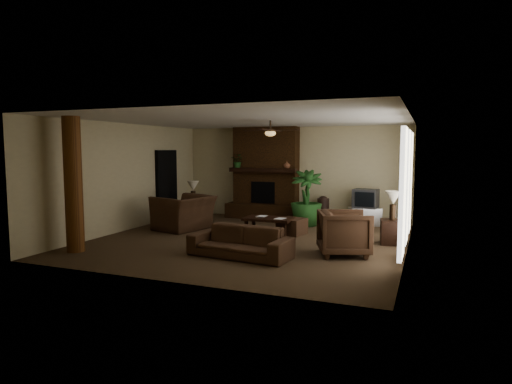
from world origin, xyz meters
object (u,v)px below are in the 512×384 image
at_px(armchair_right, 344,231).
at_px(ottoman, 292,226).
at_px(coffee_table, 269,220).
at_px(tv_stand, 365,216).
at_px(sofa, 240,237).
at_px(floor_vase, 323,207).
at_px(side_table_right, 392,232).
at_px(floor_plant, 306,210).
at_px(armchair_left, 184,207).
at_px(lamp_left, 193,188).
at_px(side_table_left, 191,212).
at_px(lamp_right, 393,200).
at_px(log_column, 73,185).

xyz_separation_m(armchair_right, ottoman, (-1.61, 1.70, -0.30)).
bearing_deg(coffee_table, tv_stand, 47.96).
distance_m(sofa, tv_stand, 4.95).
height_order(coffee_table, ottoman, coffee_table).
xyz_separation_m(floor_vase, side_table_right, (2.13, -2.38, -0.16)).
xyz_separation_m(floor_vase, floor_plant, (-0.32, -0.73, 0.00)).
height_order(armchair_left, floor_plant, armchair_left).
relative_size(ottoman, lamp_left, 0.92).
height_order(coffee_table, tv_stand, tv_stand).
xyz_separation_m(side_table_left, lamp_left, (0.05, 0.05, 0.73)).
relative_size(tv_stand, floor_plant, 0.55).
height_order(floor_plant, lamp_right, lamp_right).
relative_size(tv_stand, lamp_right, 1.31).
bearing_deg(armchair_right, lamp_right, -50.70).
height_order(log_column, armchair_right, log_column).
relative_size(tv_stand, floor_vase, 1.10).
xyz_separation_m(side_table_left, lamp_right, (5.79, -1.07, 0.73)).
distance_m(armchair_right, coffee_table, 2.58).
bearing_deg(floor_vase, sofa, -97.11).
bearing_deg(floor_vase, log_column, -125.61).
bearing_deg(tv_stand, lamp_left, 171.18).
xyz_separation_m(sofa, ottoman, (0.28, 2.60, -0.20)).
bearing_deg(lamp_left, tv_stand, 13.57).
distance_m(log_column, lamp_right, 6.88).
distance_m(coffee_table, ottoman, 0.62).
bearing_deg(ottoman, armchair_right, -46.52).
bearing_deg(lamp_right, ottoman, 173.47).
xyz_separation_m(armchair_left, floor_plant, (2.86, 1.80, -0.17)).
bearing_deg(side_table_right, armchair_right, -119.82).
xyz_separation_m(sofa, side_table_right, (2.71, 2.34, -0.13)).
bearing_deg(coffee_table, floor_plant, 72.26).
relative_size(ottoman, side_table_right, 1.09).
xyz_separation_m(floor_plant, lamp_left, (-3.30, -0.53, 0.57)).
xyz_separation_m(tv_stand, floor_plant, (-1.52, -0.63, 0.19)).
relative_size(floor_plant, lamp_right, 2.39).
bearing_deg(ottoman, floor_plant, 90.39).
distance_m(floor_plant, side_table_right, 2.95).
bearing_deg(sofa, side_table_right, 46.97).
bearing_deg(sofa, coffee_table, 102.35).
xyz_separation_m(armchair_left, floor_vase, (3.17, 2.53, -0.17)).
distance_m(armchair_right, tv_stand, 3.72).
height_order(log_column, tv_stand, log_column).
relative_size(log_column, armchair_right, 2.82).
bearing_deg(tv_stand, ottoman, -149.36).
bearing_deg(log_column, side_table_left, 85.78).
bearing_deg(armchair_left, log_column, -0.53).
xyz_separation_m(lamp_left, lamp_right, (5.74, -1.13, 0.00)).
xyz_separation_m(armchair_left, coffee_table, (2.33, 0.16, -0.23)).
distance_m(floor_vase, side_table_left, 3.89).
height_order(lamp_left, lamp_right, same).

